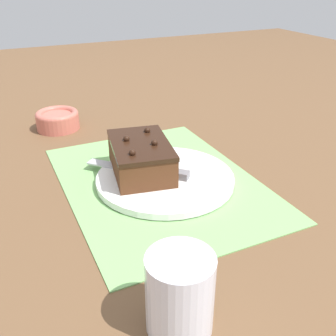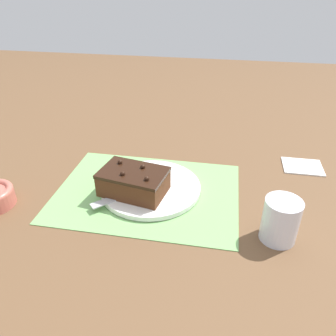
% 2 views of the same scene
% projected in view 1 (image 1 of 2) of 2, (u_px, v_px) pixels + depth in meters
% --- Properties ---
extents(ground_plane, '(3.00, 3.00, 0.00)m').
position_uv_depth(ground_plane, '(159.00, 182.00, 0.74)').
color(ground_plane, brown).
extents(placemat_woven, '(0.46, 0.34, 0.00)m').
position_uv_depth(placemat_woven, '(159.00, 181.00, 0.74)').
color(placemat_woven, '#7AB266').
rests_on(placemat_woven, ground_plane).
extents(cake_plate, '(0.26, 0.26, 0.01)m').
position_uv_depth(cake_plate, '(165.00, 178.00, 0.73)').
color(cake_plate, white).
rests_on(cake_plate, placemat_woven).
extents(chocolate_cake, '(0.17, 0.13, 0.07)m').
position_uv_depth(chocolate_cake, '(141.00, 157.00, 0.73)').
color(chocolate_cake, '#512D19').
rests_on(chocolate_cake, cake_plate).
extents(serving_knife, '(0.16, 0.16, 0.01)m').
position_uv_depth(serving_knife, '(154.00, 171.00, 0.73)').
color(serving_knife, slate).
rests_on(serving_knife, cake_plate).
extents(drinking_glass, '(0.08, 0.08, 0.10)m').
position_uv_depth(drinking_glass, '(180.00, 293.00, 0.42)').
color(drinking_glass, white).
rests_on(drinking_glass, ground_plane).
extents(small_bowl, '(0.10, 0.10, 0.05)m').
position_uv_depth(small_bowl, '(58.00, 119.00, 0.97)').
color(small_bowl, '#C66656').
rests_on(small_bowl, ground_plane).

